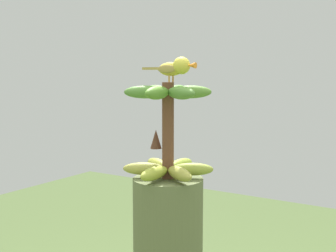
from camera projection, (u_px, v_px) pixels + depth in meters
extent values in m
cylinder|color=brown|center=(168.00, 131.00, 1.42)|extent=(0.04, 0.04, 0.30)
ellipsoid|color=#9C9C3F|center=(144.00, 169.00, 1.44)|extent=(0.10, 0.13, 0.04)
ellipsoid|color=#99A433|center=(154.00, 173.00, 1.37)|extent=(0.13, 0.04, 0.04)
ellipsoid|color=olive|center=(179.00, 174.00, 1.37)|extent=(0.10, 0.13, 0.04)
ellipsoid|color=olive|center=(192.00, 169.00, 1.43)|extent=(0.10, 0.13, 0.04)
ellipsoid|color=olive|center=(181.00, 165.00, 1.50)|extent=(0.13, 0.04, 0.04)
ellipsoid|color=#999E36|center=(158.00, 165.00, 1.51)|extent=(0.10, 0.13, 0.04)
ellipsoid|color=#4F8128|center=(157.00, 93.00, 1.35)|extent=(0.14, 0.05, 0.04)
ellipsoid|color=#4E7C30|center=(181.00, 93.00, 1.35)|extent=(0.09, 0.14, 0.04)
ellipsoid|color=#53822E|center=(190.00, 92.00, 1.41)|extent=(0.11, 0.13, 0.04)
ellipsoid|color=#4C8D2F|center=(178.00, 91.00, 1.47)|extent=(0.14, 0.05, 0.04)
ellipsoid|color=#5A8D3A|center=(156.00, 91.00, 1.47)|extent=(0.09, 0.14, 0.04)
ellipsoid|color=#4D7D30|center=(145.00, 92.00, 1.41)|extent=(0.11, 0.13, 0.04)
cone|color=#4C2D1E|center=(156.00, 139.00, 1.44)|extent=(0.04, 0.04, 0.06)
cylinder|color=#C68933|center=(169.00, 79.00, 1.39)|extent=(0.01, 0.01, 0.02)
cylinder|color=#C68933|center=(173.00, 79.00, 1.41)|extent=(0.01, 0.01, 0.02)
ellipsoid|color=gold|center=(171.00, 69.00, 1.40)|extent=(0.04, 0.09, 0.04)
ellipsoid|color=olive|center=(167.00, 69.00, 1.38)|extent=(0.01, 0.06, 0.03)
ellipsoid|color=olive|center=(173.00, 69.00, 1.42)|extent=(0.01, 0.06, 0.03)
cube|color=olive|center=(152.00, 69.00, 1.44)|extent=(0.02, 0.06, 0.01)
sphere|color=gold|center=(182.00, 66.00, 1.38)|extent=(0.05, 0.05, 0.05)
sphere|color=black|center=(187.00, 64.00, 1.39)|extent=(0.01, 0.01, 0.01)
cone|color=orange|center=(192.00, 65.00, 1.36)|extent=(0.02, 0.03, 0.02)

